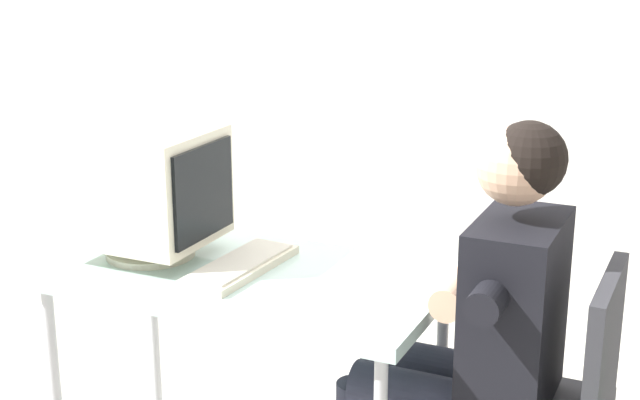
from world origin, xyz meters
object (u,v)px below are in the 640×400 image
object	(u,v)px
desk	(246,288)
keyboard	(240,265)
crt_monitor	(148,187)
person_seated	(476,320)

from	to	relation	value
desk	keyboard	distance (m)	0.08
crt_monitor	keyboard	xyz separation A→B (m)	(0.32, 0.00, -0.21)
desk	crt_monitor	world-z (taller)	crt_monitor
desk	keyboard	xyz separation A→B (m)	(-0.01, -0.01, 0.07)
desk	keyboard	bearing A→B (deg)	-148.56
person_seated	desk	bearing A→B (deg)	-176.56
desk	crt_monitor	xyz separation A→B (m)	(-0.33, -0.01, 0.28)
crt_monitor	keyboard	size ratio (longest dim) A/B	0.92
desk	crt_monitor	size ratio (longest dim) A/B	2.96
desk	person_seated	xyz separation A→B (m)	(0.70, 0.04, 0.01)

